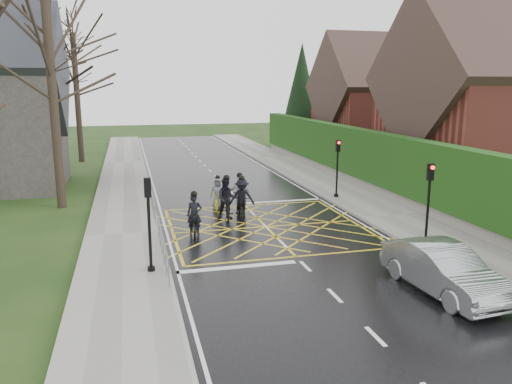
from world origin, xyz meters
name	(u,v)px	position (x,y,z in m)	size (l,w,h in m)	color
ground	(266,227)	(0.00, 0.00, 0.00)	(120.00, 120.00, 0.00)	black
road	(266,227)	(0.00, 0.00, 0.01)	(9.00, 80.00, 0.01)	black
sidewalk_right	(391,216)	(6.00, 0.00, 0.07)	(3.00, 80.00, 0.15)	gray
sidewalk_left	(123,235)	(-6.00, 0.00, 0.07)	(3.00, 80.00, 0.15)	gray
stone_wall	(366,184)	(7.75, 6.00, 0.35)	(0.50, 38.00, 0.70)	slate
hedge	(367,155)	(7.75, 6.00, 2.10)	(0.90, 38.00, 2.80)	#1D3D10
house_near	(500,109)	(14.75, 4.00, 4.73)	(11.80, 9.80, 11.30)	maroon
house_far	(379,106)	(14.75, 18.00, 4.36)	(9.80, 8.80, 10.30)	maroon
conifer	(301,96)	(10.75, 26.00, 4.99)	(4.60, 4.60, 10.00)	black
tree_near	(49,44)	(-9.00, 6.00, 7.91)	(9.24, 9.24, 11.44)	black
tree_mid	(49,42)	(-10.00, 14.00, 8.63)	(10.08, 10.08, 12.48)	black
tree_far	(75,70)	(-9.30, 22.00, 7.19)	(8.40, 8.40, 10.40)	black
railing_south	(162,242)	(-4.65, -3.50, 0.78)	(0.05, 5.04, 1.03)	slate
railing_north	(151,196)	(-4.65, 4.00, 0.79)	(0.05, 6.04, 1.03)	slate
traffic_light_ne	(337,169)	(5.10, 4.20, 1.66)	(0.24, 0.31, 3.21)	black
traffic_light_se	(428,205)	(5.10, -4.20, 1.66)	(0.24, 0.31, 3.21)	black
traffic_light_sw	(149,226)	(-5.10, -4.50, 1.66)	(0.24, 0.31, 3.21)	black
cyclist_rear	(195,221)	(-3.14, -0.44, 0.60)	(0.92, 1.97, 1.85)	black
cyclist_back	(227,203)	(-1.38, 1.68, 0.78)	(1.01, 2.13, 2.07)	black
cyclist_mid	(242,202)	(-0.63, 1.85, 0.72)	(1.29, 2.14, 1.97)	black
cyclist_front	(240,198)	(-0.56, 2.66, 0.73)	(1.22, 2.04, 1.97)	black
cyclist_lead	(218,197)	(-1.42, 3.77, 0.59)	(1.07, 1.84, 1.69)	gold
car	(443,269)	(3.16, -8.05, 0.72)	(1.53, 4.38, 1.44)	#A6A9AD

